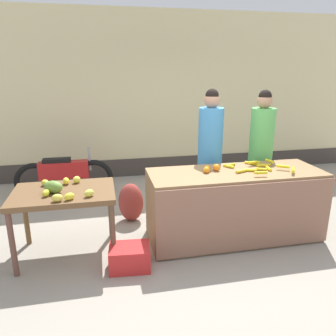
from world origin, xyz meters
TOP-DOWN VIEW (x-y plane):
  - ground_plane at (0.00, 0.00)m, footprint 24.00×24.00m
  - market_wall_back at (0.00, 2.92)m, footprint 8.98×0.23m
  - fruit_stall_counter at (0.53, -0.01)m, footprint 2.17×0.79m
  - side_table_wooden at (-1.53, 0.00)m, footprint 1.13×0.78m
  - banana_bunch_pile at (0.84, 0.05)m, footprint 0.78×0.62m
  - orange_pile at (0.22, 0.05)m, footprint 0.23×0.14m
  - mango_papaya_pile at (-1.57, -0.04)m, footprint 0.64×0.66m
  - vendor_woman_blue_shirt at (0.40, 0.63)m, footprint 0.34×0.34m
  - vendor_woman_green_shirt at (1.17, 0.62)m, footprint 0.34×0.34m
  - parked_motorcycle at (-1.72, 1.81)m, footprint 1.60×0.18m
  - produce_crate at (-0.86, -0.45)m, footprint 0.47×0.36m
  - produce_sack at (-0.72, 0.74)m, footprint 0.45×0.41m

SIDE VIEW (x-z plane):
  - ground_plane at x=0.00m, z-range 0.00..0.00m
  - produce_crate at x=-0.86m, z-range 0.00..0.26m
  - produce_sack at x=-0.72m, z-range 0.00..0.56m
  - parked_motorcycle at x=-1.72m, z-range -0.04..0.84m
  - fruit_stall_counter at x=0.53m, z-range 0.00..0.89m
  - side_table_wooden at x=-1.53m, z-range 0.30..1.09m
  - mango_papaya_pile at x=-1.57m, z-range 0.78..0.92m
  - banana_bunch_pile at x=0.84m, z-range 0.89..0.95m
  - vendor_woman_green_shirt at x=1.17m, z-range 0.01..1.84m
  - orange_pile at x=0.22m, z-range 0.89..0.98m
  - vendor_woman_blue_shirt at x=0.40m, z-range 0.01..1.87m
  - market_wall_back at x=0.00m, z-range -0.03..3.15m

